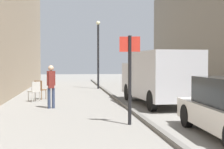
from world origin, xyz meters
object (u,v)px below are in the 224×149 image
at_px(pedestrian_main_foreground, 51,84).
at_px(cafe_chair_by_doorway, 35,90).
at_px(street_sign_post, 130,72).
at_px(delivery_van, 158,76).
at_px(lamp_post, 98,50).
at_px(cafe_chair_near_window, 39,88).

relative_size(pedestrian_main_foreground, cafe_chair_by_doorway, 1.82).
bearing_deg(street_sign_post, delivery_van, -102.85).
height_order(delivery_van, lamp_post, lamp_post).
bearing_deg(lamp_post, delivery_van, -79.14).
bearing_deg(pedestrian_main_foreground, lamp_post, 61.27).
xyz_separation_m(delivery_van, cafe_chair_near_window, (-5.29, 2.80, -0.69)).
relative_size(street_sign_post, cafe_chair_near_window, 2.77).
distance_m(pedestrian_main_foreground, cafe_chair_by_doorway, 2.64).
relative_size(cafe_chair_near_window, cafe_chair_by_doorway, 1.00).
distance_m(delivery_van, cafe_chair_by_doorway, 5.78).
height_order(street_sign_post, lamp_post, lamp_post).
relative_size(delivery_van, cafe_chair_by_doorway, 5.94).
xyz_separation_m(cafe_chair_near_window, cafe_chair_by_doorway, (-0.13, -0.93, 0.00)).
bearing_deg(cafe_chair_near_window, pedestrian_main_foreground, -46.89).
height_order(street_sign_post, cafe_chair_by_doorway, street_sign_post).
height_order(lamp_post, cafe_chair_near_window, lamp_post).
height_order(delivery_van, street_sign_post, street_sign_post).
distance_m(lamp_post, cafe_chair_near_window, 7.74).
bearing_deg(cafe_chair_near_window, street_sign_post, -35.45).
xyz_separation_m(street_sign_post, cafe_chair_near_window, (-3.22, 7.23, -1.00)).
relative_size(pedestrian_main_foreground, street_sign_post, 0.66).
xyz_separation_m(delivery_van, lamp_post, (-1.80, 9.36, 1.49)).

